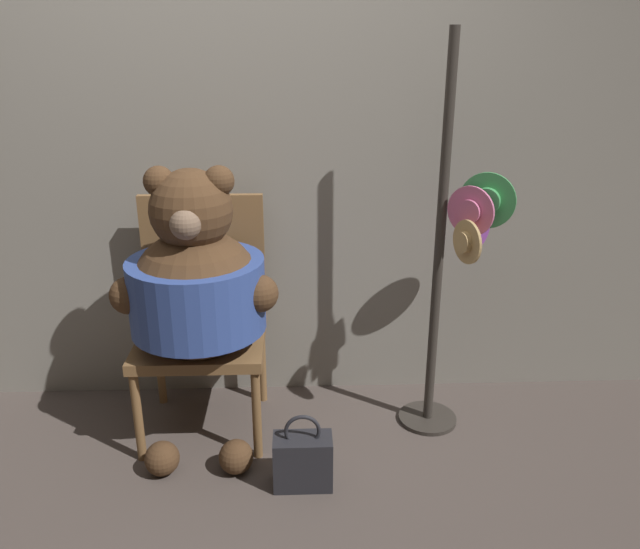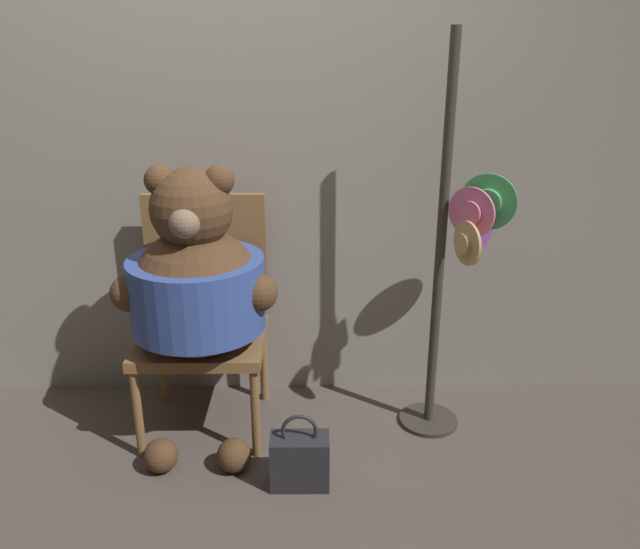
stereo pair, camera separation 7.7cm
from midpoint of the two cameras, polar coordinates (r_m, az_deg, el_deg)
ground_plane at (r=2.82m, az=-8.30°, el=-17.74°), size 14.00×14.00×0.00m
wall_back at (r=3.06m, az=-7.48°, el=8.63°), size 8.00×0.10×2.23m
chair at (r=2.96m, az=-9.81°, el=-3.14°), size 0.57×0.53×1.08m
teddy_bear at (r=2.71m, az=-10.40°, el=-0.96°), size 0.70×0.62×1.28m
hat_display_rack at (r=2.80m, az=13.02°, el=0.80°), size 0.41×0.42×1.80m
handbag_on_ground at (r=2.68m, az=-0.99°, el=-16.58°), size 0.24×0.13×0.34m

